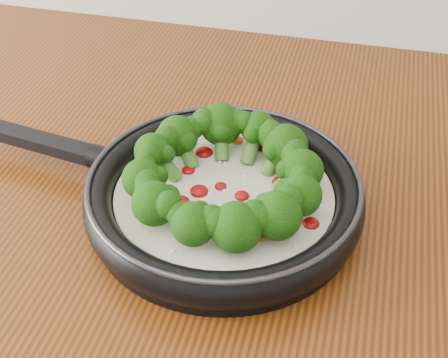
# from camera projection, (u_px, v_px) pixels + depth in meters

# --- Properties ---
(skillet) EXTENTS (0.49, 0.34, 0.09)m
(skillet) POSITION_uv_depth(u_px,v_px,m) (223.00, 190.00, 0.66)
(skillet) COLOR black
(skillet) RESTS_ON counter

